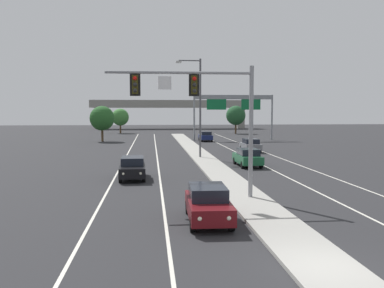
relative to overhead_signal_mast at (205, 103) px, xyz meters
name	(u,v)px	position (x,y,z in m)	size (l,w,h in m)	color
ground_plane	(325,271)	(2.41, -10.37, -5.36)	(260.00, 260.00, 0.00)	#28282B
median_island	(224,176)	(2.41, 7.63, -5.29)	(2.40, 110.00, 0.15)	#9E9B93
lane_stripe_oncoming_center	(158,166)	(-2.29, 14.63, -5.36)	(0.14, 100.00, 0.01)	silver
lane_stripe_receding_center	(261,164)	(7.11, 14.63, -5.36)	(0.14, 100.00, 0.01)	silver
edge_stripe_left	(121,166)	(-5.59, 14.63, -5.36)	(0.14, 100.00, 0.01)	silver
edge_stripe_right	(296,164)	(10.41, 14.63, -5.36)	(0.14, 100.00, 0.01)	silver
overhead_signal_mast	(205,103)	(0.00, 0.00, 0.00)	(7.98, 0.44, 7.20)	gray
street_lamp_median	(198,102)	(1.89, 19.90, 0.43)	(2.58, 0.28, 10.00)	#4C4C51
car_oncoming_darkred	(208,203)	(-0.40, -4.34, -4.54)	(1.91, 4.51, 1.58)	#5B0F14
car_oncoming_black	(132,168)	(-4.26, 7.65, -4.54)	(1.92, 4.51, 1.58)	black
car_receding_green	(248,157)	(5.58, 13.49, -4.54)	(1.89, 4.50, 1.58)	#195633
car_receding_grey	(250,145)	(8.87, 26.03, -4.54)	(1.86, 4.48, 1.58)	slate
car_receding_navy	(205,136)	(5.77, 43.67, -4.54)	(1.87, 4.49, 1.58)	#141E4C
highway_sign_gantry	(234,103)	(10.61, 45.17, 0.80)	(13.28, 0.42, 7.50)	gray
overpass_bridge	(171,107)	(2.41, 90.13, 0.42)	(42.40, 6.40, 7.65)	gray
tree_far_left_c	(102,118)	(-10.63, 44.66, -1.68)	(3.90, 3.90, 5.64)	#4C3823
tree_far_left_b	(120,117)	(-9.51, 68.54, -1.89)	(3.68, 3.68, 5.32)	#4C3823
tree_far_right_c	(236,115)	(14.94, 64.35, -1.50)	(4.09, 4.09, 5.92)	#4C3823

